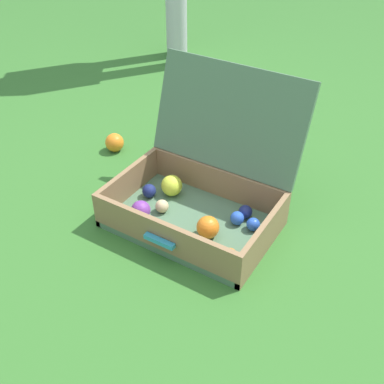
{
  "coord_description": "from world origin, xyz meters",
  "views": [
    {
      "loc": [
        0.58,
        -1.06,
        1.08
      ],
      "look_at": [
        -0.08,
        0.01,
        0.14
      ],
      "focal_mm": 43.54,
      "sensor_mm": 36.0,
      "label": 1
    }
  ],
  "objects": [
    {
      "name": "open_suitcase",
      "position": [
        -0.08,
        0.07,
        0.11
      ],
      "size": [
        0.57,
        0.52,
        0.49
      ],
      "color": "#4C7051",
      "rests_on": "ground"
    },
    {
      "name": "ground_plane",
      "position": [
        0.0,
        0.0,
        0.0
      ],
      "size": [
        16.0,
        16.0,
        0.0
      ],
      "primitive_type": "plane",
      "color": "#336B28"
    },
    {
      "name": "stray_ball_on_grass",
      "position": [
        -0.63,
        0.25,
        0.04
      ],
      "size": [
        0.08,
        0.08,
        0.08
      ],
      "primitive_type": "sphere",
      "color": "orange",
      "rests_on": "ground"
    }
  ]
}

